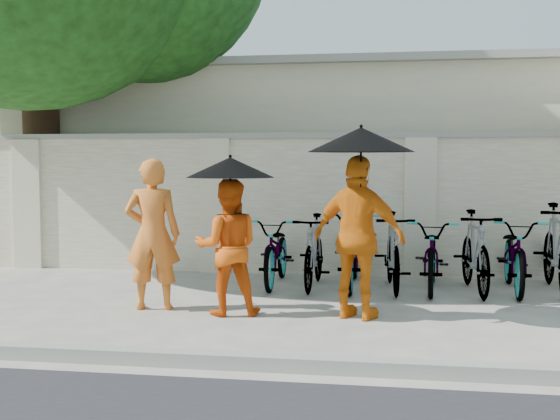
# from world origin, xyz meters

# --- Properties ---
(ground) EXTENTS (80.00, 80.00, 0.00)m
(ground) POSITION_xyz_m (0.00, 0.00, 0.00)
(ground) COLOR #B7AF9A
(kerb) EXTENTS (40.00, 0.16, 0.12)m
(kerb) POSITION_xyz_m (0.00, -1.70, 0.06)
(kerb) COLOR gray
(kerb) RESTS_ON ground
(compound_wall) EXTENTS (20.00, 0.30, 2.00)m
(compound_wall) POSITION_xyz_m (1.00, 3.20, 1.00)
(compound_wall) COLOR #F1E6CC
(compound_wall) RESTS_ON ground
(building_behind) EXTENTS (14.00, 6.00, 3.20)m
(building_behind) POSITION_xyz_m (2.00, 7.00, 1.60)
(building_behind) COLOR beige
(building_behind) RESTS_ON ground
(monk_left) EXTENTS (0.68, 0.50, 1.70)m
(monk_left) POSITION_xyz_m (-1.05, 0.38, 0.85)
(monk_left) COLOR orange
(monk_left) RESTS_ON ground
(monk_center) EXTENTS (0.82, 0.70, 1.47)m
(monk_center) POSITION_xyz_m (-0.16, 0.24, 0.74)
(monk_center) COLOR #DC510D
(monk_center) RESTS_ON ground
(parasol_center) EXTENTS (0.94, 0.94, 0.87)m
(parasol_center) POSITION_xyz_m (-0.11, 0.16, 1.60)
(parasol_center) COLOR black
(parasol_center) RESTS_ON ground
(monk_right) EXTENTS (1.10, 0.76, 1.73)m
(monk_right) POSITION_xyz_m (1.25, 0.25, 0.87)
(monk_right) COLOR orange
(monk_right) RESTS_ON ground
(parasol_right) EXTENTS (1.11, 1.11, 1.03)m
(parasol_right) POSITION_xyz_m (1.27, 0.17, 1.89)
(parasol_right) COLOR black
(parasol_right) RESTS_ON ground
(bike_0) EXTENTS (0.64, 1.75, 0.92)m
(bike_0) POSITION_xyz_m (0.09, 2.11, 0.46)
(bike_0) COLOR #ACACAD
(bike_0) RESTS_ON ground
(bike_1) EXTENTS (0.49, 1.62, 0.97)m
(bike_1) POSITION_xyz_m (0.60, 1.96, 0.49)
(bike_1) COLOR #ACACAD
(bike_1) RESTS_ON ground
(bike_2) EXTENTS (0.69, 1.95, 1.02)m
(bike_2) POSITION_xyz_m (1.11, 2.11, 0.51)
(bike_2) COLOR #ACACAD
(bike_2) RESTS_ON ground
(bike_3) EXTENTS (0.60, 1.71, 1.01)m
(bike_3) POSITION_xyz_m (1.62, 1.95, 0.50)
(bike_3) COLOR #ACACAD
(bike_3) RESTS_ON ground
(bike_4) EXTENTS (0.74, 1.81, 0.93)m
(bike_4) POSITION_xyz_m (2.13, 2.03, 0.46)
(bike_4) COLOR #ACACAD
(bike_4) RESTS_ON ground
(bike_5) EXTENTS (0.61, 1.77, 1.04)m
(bike_5) POSITION_xyz_m (2.64, 1.94, 0.52)
(bike_5) COLOR #ACACAD
(bike_5) RESTS_ON ground
(bike_6) EXTENTS (0.72, 1.84, 0.95)m
(bike_6) POSITION_xyz_m (3.16, 2.08, 0.47)
(bike_6) COLOR #ACACAD
(bike_6) RESTS_ON ground
(bike_7) EXTENTS (0.63, 1.91, 1.13)m
(bike_7) POSITION_xyz_m (3.67, 2.12, 0.57)
(bike_7) COLOR #ACACAD
(bike_7) RESTS_ON ground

